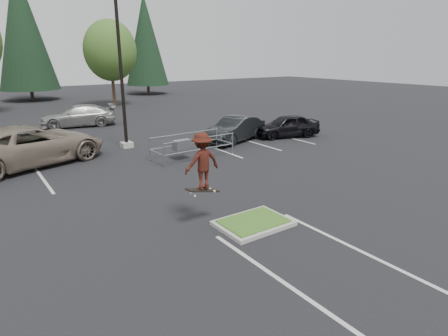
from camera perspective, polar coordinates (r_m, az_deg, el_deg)
ground at (r=11.73m, az=4.49°, el=-8.67°), size 120.00×120.00×0.00m
grass_median at (r=11.70m, az=4.50°, el=-8.32°), size 2.20×1.60×0.16m
stall_lines at (r=15.99m, az=-13.17°, el=-1.98°), size 22.62×17.60×0.01m
light_pole at (r=21.42m, az=-15.50°, el=14.99°), size 0.70×0.60×10.12m
decid_c at (r=40.06m, az=-16.94°, el=16.48°), size 5.12×5.12×8.38m
conif_b at (r=49.19m, az=-28.38°, el=18.24°), size 6.38×6.38×14.50m
conif_c at (r=52.01m, az=-11.86°, el=18.53°), size 5.50×5.50×12.50m
cart_corral at (r=18.87m, az=-6.03°, el=3.58°), size 4.19×1.65×1.17m
skateboarder at (r=11.13m, az=-3.34°, el=0.96°), size 1.14×0.66×1.94m
car_l_tan at (r=19.88m, az=-27.49°, el=3.05°), size 7.45×5.03×1.90m
car_r_charc at (r=22.70m, az=1.72°, el=5.93°), size 4.75×2.95×1.48m
car_r_black at (r=24.32m, az=9.59°, el=6.37°), size 4.49×2.87×1.42m
car_far_silver at (r=29.60m, az=-21.25°, el=7.43°), size 5.60×3.17×1.53m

